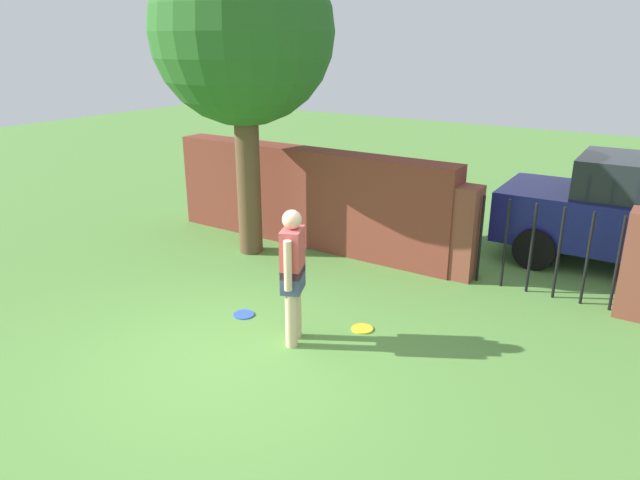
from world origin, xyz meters
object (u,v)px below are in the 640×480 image
object	(u,v)px
person	(293,271)
frisbee_blue	(244,315)
tree	(242,35)
frisbee_yellow	(362,329)

from	to	relation	value
person	frisbee_blue	xyz separation A→B (m)	(-0.94, 0.19, -0.89)
tree	frisbee_blue	bearing A→B (deg)	-52.69
tree	frisbee_yellow	bearing A→B (deg)	-25.59
person	frisbee_yellow	size ratio (longest dim) A/B	6.00
frisbee_blue	person	bearing A→B (deg)	-11.45
tree	frisbee_blue	xyz separation A→B (m)	(1.46, -1.91, -3.44)
tree	frisbee_blue	size ratio (longest dim) A/B	18.07
tree	frisbee_yellow	size ratio (longest dim) A/B	18.07
tree	frisbee_blue	world-z (taller)	tree
tree	person	xyz separation A→B (m)	(2.40, -2.11, -2.55)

